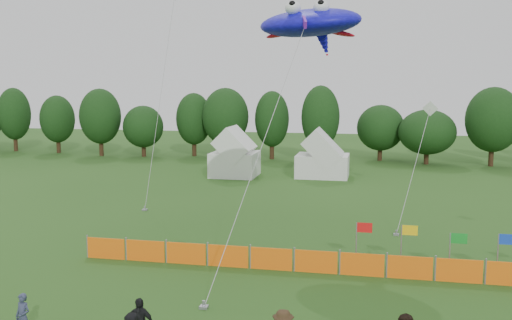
% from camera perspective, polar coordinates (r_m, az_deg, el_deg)
% --- Properties ---
extents(treeline, '(104.57, 8.78, 8.36)m').
position_cam_1_polar(treeline, '(61.58, 8.95, 3.71)').
color(treeline, '#382314').
rests_on(treeline, ground).
extents(tent_left, '(4.06, 4.06, 3.59)m').
position_cam_1_polar(tent_left, '(51.35, -2.13, 0.38)').
color(tent_left, white).
rests_on(tent_left, ground).
extents(tent_right, '(4.68, 3.74, 3.30)m').
position_cam_1_polar(tent_right, '(51.20, 6.68, 0.15)').
color(tent_right, silver).
rests_on(tent_right, ground).
extents(barrier_fence, '(21.90, 0.06, 1.00)m').
position_cam_1_polar(barrier_fence, '(25.60, 6.00, -10.08)').
color(barrier_fence, orange).
rests_on(barrier_fence, ground).
extents(flag_row, '(10.73, 0.82, 2.27)m').
position_cam_1_polar(flag_row, '(26.82, 21.36, -7.78)').
color(flag_row, gray).
rests_on(flag_row, ground).
extents(spectator_a, '(0.63, 0.49, 1.54)m').
position_cam_1_polar(spectator_a, '(20.59, -22.28, -14.31)').
color(spectator_a, '#333955').
rests_on(spectator_a, ground).
extents(stingray_kite, '(6.97, 18.18, 12.40)m').
position_cam_1_polar(stingray_kite, '(30.68, 5.54, 13.37)').
color(stingray_kite, '#1610E8').
rests_on(stingray_kite, ground).
extents(small_kite_white, '(3.15, 10.63, 7.12)m').
position_cam_1_polar(small_kite_white, '(38.70, 16.17, 1.63)').
color(small_kite_white, white).
rests_on(small_kite_white, ground).
extents(small_kite_dark, '(1.27, 4.90, 14.95)m').
position_cam_1_polar(small_kite_dark, '(39.76, -9.33, 7.68)').
color(small_kite_dark, black).
rests_on(small_kite_dark, ground).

